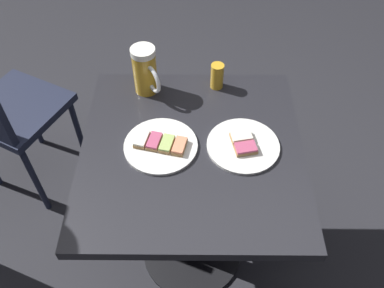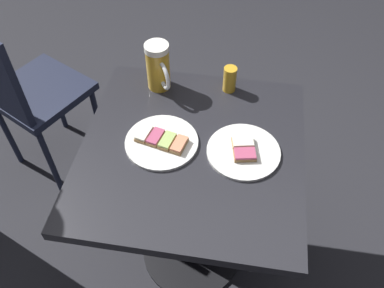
{
  "view_description": "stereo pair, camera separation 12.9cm",
  "coord_description": "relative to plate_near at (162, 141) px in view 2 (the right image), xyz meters",
  "views": [
    {
      "loc": [
        0.01,
        -0.85,
        1.72
      ],
      "look_at": [
        0.0,
        0.0,
        0.74
      ],
      "focal_mm": 38.04,
      "sensor_mm": 36.0,
      "label": 1
    },
    {
      "loc": [
        0.13,
        -0.83,
        1.72
      ],
      "look_at": [
        0.0,
        0.0,
        0.74
      ],
      "focal_mm": 38.04,
      "sensor_mm": 36.0,
      "label": 2
    }
  ],
  "objects": [
    {
      "name": "cafe_table",
      "position": [
        0.1,
        -0.01,
        -0.17
      ],
      "size": [
        0.72,
        0.74,
        0.72
      ],
      "color": "black",
      "rests_on": "ground_plane"
    },
    {
      "name": "beer_glass_small",
      "position": [
        0.19,
        0.3,
        0.04
      ],
      "size": [
        0.05,
        0.05,
        0.1
      ],
      "primitive_type": "cylinder",
      "color": "gold",
      "rests_on": "cafe_table"
    },
    {
      "name": "cafe_chair",
      "position": [
        -0.71,
        0.38,
        -0.21
      ],
      "size": [
        0.51,
        0.51,
        0.89
      ],
      "rotation": [
        0.0,
        0.0,
        -0.47
      ],
      "color": "#1E2338",
      "rests_on": "ground_plane"
    },
    {
      "name": "beer_mug",
      "position": [
        -0.06,
        0.27,
        0.08
      ],
      "size": [
        0.11,
        0.13,
        0.18
      ],
      "color": "gold",
      "rests_on": "cafe_table"
    },
    {
      "name": "plate_near",
      "position": [
        0.0,
        0.0,
        0.0
      ],
      "size": [
        0.24,
        0.24,
        0.03
      ],
      "color": "white",
      "rests_on": "cafe_table"
    },
    {
      "name": "ground_plane",
      "position": [
        0.1,
        -0.01,
        -0.73
      ],
      "size": [
        6.0,
        6.0,
        0.0
      ],
      "primitive_type": "plane",
      "color": "#28282D"
    },
    {
      "name": "plate_far",
      "position": [
        0.27,
        0.0,
        -0.0
      ],
      "size": [
        0.23,
        0.23,
        0.03
      ],
      "color": "white",
      "rests_on": "cafe_table"
    }
  ]
}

